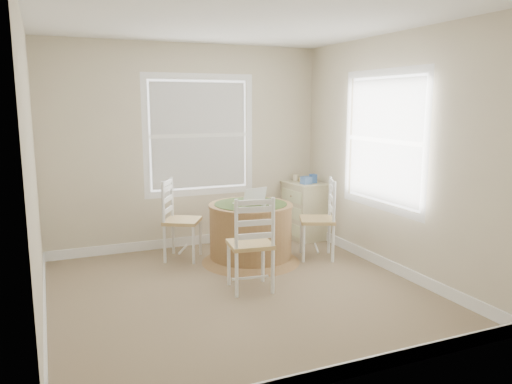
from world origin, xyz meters
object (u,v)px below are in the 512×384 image
chair_left (182,220)px  chair_right (317,219)px  laptop (250,202)px  round_table (251,230)px  chair_near (250,244)px  corner_chest (304,210)px

chair_left → chair_right: size_ratio=1.00×
laptop → round_table: bearing=-163.1°
laptop → chair_near: bearing=54.6°
laptop → chair_right: bearing=155.7°
chair_left → chair_near: size_ratio=1.00×
round_table → corner_chest: 1.29m
chair_left → corner_chest: (1.80, 0.27, -0.08)m
chair_near → corner_chest: 2.09m
chair_near → laptop: bearing=-104.8°
chair_left → chair_right: (1.51, -0.59, 0.00)m
chair_left → corner_chest: size_ratio=1.21×
chair_right → laptop: size_ratio=2.66×
laptop → chair_left: bearing=-44.7°
chair_left → chair_near: 1.30m
chair_near → laptop: 0.92m
laptop → corner_chest: 1.34m
round_table → laptop: (-0.01, -0.01, 0.35)m
round_table → chair_near: 0.90m
round_table → corner_chest: bearing=52.3°
round_table → chair_left: chair_left is taller
round_table → laptop: bearing=-130.1°
chair_left → chair_near: bearing=-134.3°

